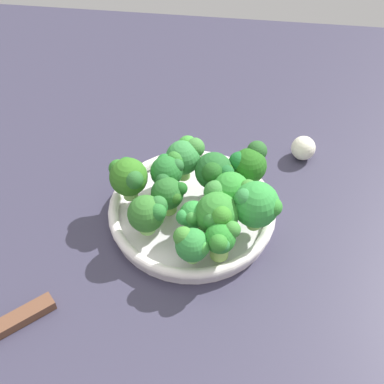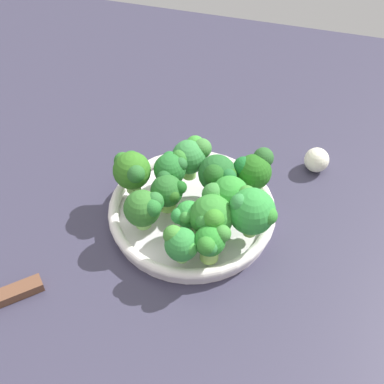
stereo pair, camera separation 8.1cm
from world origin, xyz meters
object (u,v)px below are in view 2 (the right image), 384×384
object	(u,v)px
broccoli_floret_5	(145,208)
broccoli_floret_6	(212,216)
broccoli_floret_0	(185,216)
broccoli_floret_9	(181,244)
garlic_bulb	(317,160)
broccoli_floret_1	(168,191)
broccoli_floret_8	(218,174)
broccoli_floret_12	(211,243)
bowl	(192,211)
broccoli_floret_3	(252,209)
broccoli_floret_2	(170,169)
broccoli_floret_4	(227,196)
broccoli_floret_10	(190,155)
broccoli_floret_7	(131,170)
broccoli_floret_11	(254,169)

from	to	relation	value
broccoli_floret_5	broccoli_floret_6	distance (cm)	9.75
broccoli_floret_0	broccoli_floret_9	world-z (taller)	broccoli_floret_9
broccoli_floret_9	garlic_bulb	world-z (taller)	broccoli_floret_9
broccoli_floret_1	broccoli_floret_8	world-z (taller)	broccoli_floret_8
broccoli_floret_6	broccoli_floret_1	bearing A→B (deg)	-25.14
broccoli_floret_12	garlic_bulb	distance (cm)	28.51
bowl	broccoli_floret_3	world-z (taller)	broccoli_floret_3
broccoli_floret_2	broccoli_floret_8	bearing A→B (deg)	-173.55
broccoli_floret_3	broccoli_floret_4	bearing A→B (deg)	-26.89
broccoli_floret_2	broccoli_floret_10	xyz separation A→B (cm)	(-2.20, -3.49, 0.25)
broccoli_floret_5	broccoli_floret_8	xyz separation A→B (cm)	(-8.64, -9.07, 0.30)
broccoli_floret_2	broccoli_floret_7	xyz separation A→B (cm)	(5.62, 1.92, 0.20)
broccoli_floret_1	broccoli_floret_11	distance (cm)	13.76
broccoli_floret_7	broccoli_floret_10	world-z (taller)	broccoli_floret_7
broccoli_floret_2	broccoli_floret_11	xyz separation A→B (cm)	(-12.33, -3.42, -0.10)
garlic_bulb	broccoli_floret_12	bearing A→B (deg)	64.06
bowl	broccoli_floret_3	xyz separation A→B (cm)	(-9.50, 2.43, 6.22)
broccoli_floret_4	broccoli_floret_11	size ratio (longest dim) A/B	1.05
broccoli_floret_0	broccoli_floret_3	size ratio (longest dim) A/B	0.64
broccoli_floret_3	broccoli_floret_4	distance (cm)	4.60
broccoli_floret_10	broccoli_floret_11	size ratio (longest dim) A/B	1.00
broccoli_floret_6	broccoli_floret_11	world-z (taller)	broccoli_floret_6
broccoli_floret_10	broccoli_floret_11	world-z (taller)	same
garlic_bulb	broccoli_floret_1	bearing A→B (deg)	39.84
broccoli_floret_7	broccoli_floret_10	size ratio (longest dim) A/B	1.04
broccoli_floret_7	broccoli_floret_1	bearing A→B (deg)	161.71
broccoli_floret_9	broccoli_floret_4	bearing A→B (deg)	-113.57
broccoli_floret_1	broccoli_floret_9	distance (cm)	9.99
broccoli_floret_5	garlic_bulb	size ratio (longest dim) A/B	1.50
broccoli_floret_3	broccoli_floret_4	world-z (taller)	broccoli_floret_3
broccoli_floret_0	broccoli_floret_10	xyz separation A→B (cm)	(2.20, -11.00, 1.39)
broccoli_floret_5	broccoli_floret_12	bearing A→B (deg)	160.82
broccoli_floret_8	broccoli_floret_11	distance (cm)	5.64
broccoli_floret_0	broccoli_floret_1	world-z (taller)	broccoli_floret_1
broccoli_floret_7	broccoli_floret_12	world-z (taller)	broccoli_floret_7
broccoli_floret_4	broccoli_floret_7	size ratio (longest dim) A/B	1.00
broccoli_floret_3	broccoli_floret_10	size ratio (longest dim) A/B	1.18
broccoli_floret_8	broccoli_floret_9	xyz separation A→B (cm)	(1.89, 13.70, -0.68)
broccoli_floret_7	broccoli_floret_2	bearing A→B (deg)	-161.10
broccoli_floret_4	broccoli_floret_9	bearing A→B (deg)	66.43
broccoli_floret_10	broccoli_floret_12	size ratio (longest dim) A/B	1.12
broccoli_floret_5	garlic_bulb	bearing A→B (deg)	-136.72
broccoli_floret_9	broccoli_floret_10	distance (cm)	16.71
broccoli_floret_3	broccoli_floret_12	distance (cm)	8.06
broccoli_floret_1	broccoli_floret_2	world-z (taller)	broccoli_floret_2
broccoli_floret_7	broccoli_floret_8	world-z (taller)	broccoli_floret_7
broccoli_floret_0	broccoli_floret_5	distance (cm)	5.82
broccoli_floret_3	broccoli_floret_9	world-z (taller)	broccoli_floret_3
broccoli_floret_4	broccoli_floret_7	xyz separation A→B (cm)	(15.27, -1.28, 0.22)
broccoli_floret_7	broccoli_floret_10	xyz separation A→B (cm)	(-7.82, -5.41, 0.04)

